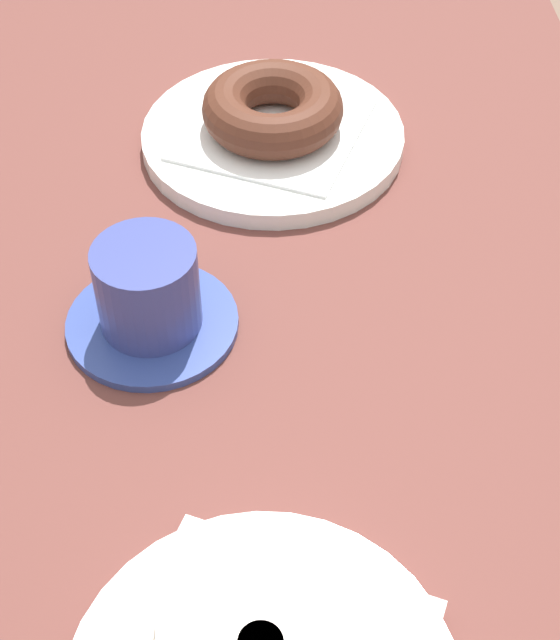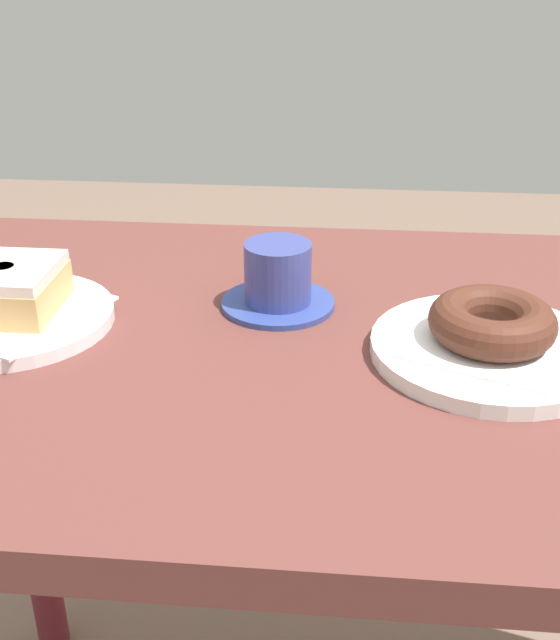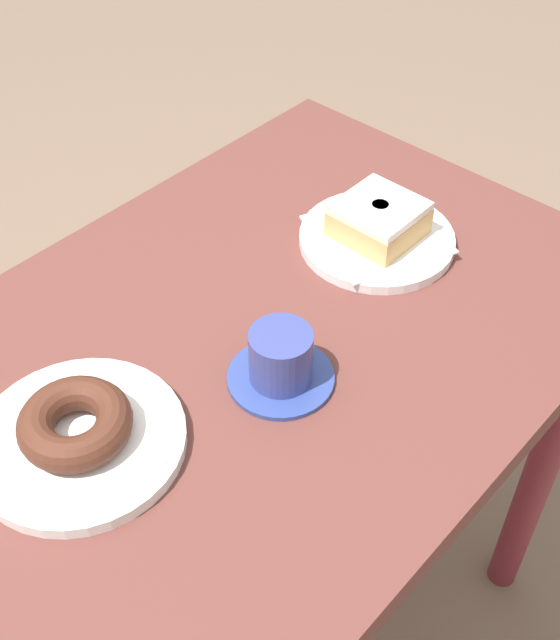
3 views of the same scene
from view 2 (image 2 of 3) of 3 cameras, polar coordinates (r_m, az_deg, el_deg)
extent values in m
cube|color=brown|center=(0.79, 6.55, -2.60)|extent=(1.19, 0.63, 0.04)
cylinder|color=maroon|center=(1.32, -17.79, -10.39)|extent=(0.05, 0.05, 0.72)
cylinder|color=white|center=(0.77, 14.72, -2.07)|extent=(0.22, 0.22, 0.01)
cube|color=white|center=(0.76, 14.80, -1.48)|extent=(0.18, 0.18, 0.00)
torus|color=#4C261A|center=(0.76, 14.97, -0.12)|extent=(0.12, 0.12, 0.04)
cylinder|color=white|center=(0.85, -18.64, 0.23)|extent=(0.21, 0.21, 0.01)
cube|color=white|center=(0.85, -18.72, 0.73)|extent=(0.20, 0.20, 0.00)
cube|color=tan|center=(0.84, -18.91, 1.93)|extent=(0.10, 0.10, 0.04)
cube|color=beige|center=(0.83, -19.15, 3.42)|extent=(0.10, 0.10, 0.01)
cylinder|color=tan|center=(0.83, -19.19, 3.65)|extent=(0.02, 0.02, 0.00)
cylinder|color=#30438C|center=(0.84, -0.16, 1.21)|extent=(0.12, 0.12, 0.01)
cylinder|color=#374187|center=(0.83, -0.16, 3.41)|extent=(0.07, 0.07, 0.06)
cylinder|color=black|center=(0.82, -0.16, 5.22)|extent=(0.06, 0.06, 0.00)
camera|label=1|loc=(0.89, -38.06, 30.52)|focal=54.69mm
camera|label=3|loc=(1.27, 29.14, 38.52)|focal=45.80mm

